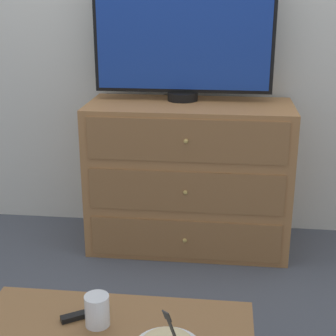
# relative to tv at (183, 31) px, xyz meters

# --- Properties ---
(ground_plane) EXTENTS (12.00, 12.00, 0.00)m
(ground_plane) POSITION_rel_tv_xyz_m (-0.09, 0.18, -1.20)
(ground_plane) COLOR #474C56
(wall_back) EXTENTS (12.00, 0.05, 2.60)m
(wall_back) POSITION_rel_tv_xyz_m (-0.09, 0.20, 0.10)
(wall_back) COLOR silver
(wall_back) RESTS_ON ground_plane
(dresser) EXTENTS (1.10, 0.49, 0.83)m
(dresser) POSITION_rel_tv_xyz_m (0.05, -0.09, -0.79)
(dresser) COLOR #9E6B3D
(dresser) RESTS_ON ground_plane
(tv) EXTENTS (0.97, 0.17, 0.73)m
(tv) POSITION_rel_tv_xyz_m (0.00, 0.00, 0.00)
(tv) COLOR black
(tv) RESTS_ON dresser
(drink_cup) EXTENTS (0.08, 0.08, 0.10)m
(drink_cup) POSITION_rel_tv_xyz_m (-0.14, -1.44, -0.77)
(drink_cup) COLOR beige
(drink_cup) RESTS_ON coffee_table
(remote_control) EXTENTS (0.13, 0.10, 0.02)m
(remote_control) POSITION_rel_tv_xyz_m (-0.21, -1.41, -0.80)
(remote_control) COLOR black
(remote_control) RESTS_ON coffee_table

